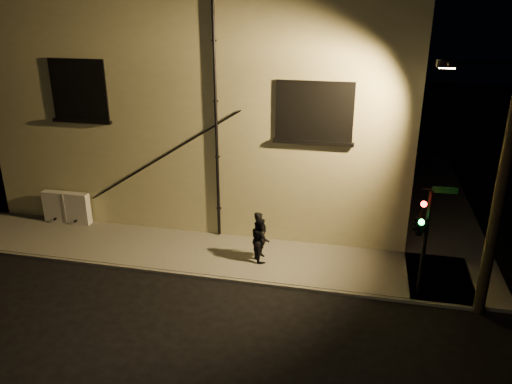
% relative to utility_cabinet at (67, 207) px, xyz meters
% --- Properties ---
extents(ground, '(90.00, 90.00, 0.00)m').
position_rel_utility_cabinet_xyz_m(ground, '(8.03, -2.70, -0.76)').
color(ground, black).
extents(sidewalk, '(21.00, 16.00, 0.12)m').
position_rel_utility_cabinet_xyz_m(sidewalk, '(9.26, 1.69, -0.70)').
color(sidewalk, slate).
rests_on(sidewalk, ground).
extents(building, '(16.20, 12.23, 8.80)m').
position_rel_utility_cabinet_xyz_m(building, '(5.03, 6.29, 3.65)').
color(building, beige).
rests_on(building, ground).
extents(utility_cabinet, '(1.93, 0.33, 1.27)m').
position_rel_utility_cabinet_xyz_m(utility_cabinet, '(0.00, 0.00, 0.00)').
color(utility_cabinet, silver).
rests_on(utility_cabinet, sidewalk).
extents(pedestrian_a, '(0.64, 0.73, 1.68)m').
position_rel_utility_cabinet_xyz_m(pedestrian_a, '(8.10, -1.19, 0.20)').
color(pedestrian_a, black).
rests_on(pedestrian_a, sidewalk).
extents(pedestrian_b, '(0.87, 0.94, 1.54)m').
position_rel_utility_cabinet_xyz_m(pedestrian_b, '(8.16, -1.34, 0.13)').
color(pedestrian_b, black).
rests_on(pedestrian_b, sidewalk).
extents(traffic_signal, '(1.35, 2.04, 3.45)m').
position_rel_utility_cabinet_xyz_m(traffic_signal, '(13.09, -2.40, 1.68)').
color(traffic_signal, black).
rests_on(traffic_signal, sidewalk).
extents(streetlamp_pole, '(2.03, 1.40, 7.48)m').
position_rel_utility_cabinet_xyz_m(streetlamp_pole, '(14.85, -2.72, 3.19)').
color(streetlamp_pole, black).
rests_on(streetlamp_pole, ground).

